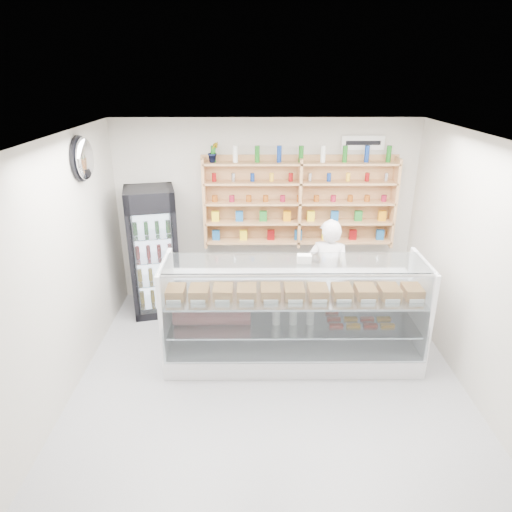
{
  "coord_description": "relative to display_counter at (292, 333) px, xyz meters",
  "views": [
    {
      "loc": [
        -0.19,
        -4.21,
        3.4
      ],
      "look_at": [
        -0.15,
        0.9,
        1.33
      ],
      "focal_mm": 32.0,
      "sensor_mm": 36.0,
      "label": 1
    }
  ],
  "objects": [
    {
      "name": "room",
      "position": [
        -0.3,
        -0.71,
        1.03
      ],
      "size": [
        5.0,
        5.0,
        5.0
      ],
      "color": "#9C9BA0",
      "rests_on": "ground"
    },
    {
      "name": "display_counter",
      "position": [
        0.0,
        0.0,
        0.0
      ],
      "size": [
        3.11,
        0.93,
        1.35
      ],
      "color": "white",
      "rests_on": "floor"
    },
    {
      "name": "shop_worker",
      "position": [
        0.54,
        0.79,
        0.43
      ],
      "size": [
        0.67,
        0.53,
        1.61
      ],
      "primitive_type": "imported",
      "rotation": [
        0.0,
        0.0,
        2.87
      ],
      "color": "silver",
      "rests_on": "floor"
    },
    {
      "name": "drinks_cooler",
      "position": [
        -1.94,
        1.29,
        0.59
      ],
      "size": [
        0.82,
        0.8,
        1.9
      ],
      "rotation": [
        0.0,
        0.0,
        0.23
      ],
      "color": "black",
      "rests_on": "floor"
    },
    {
      "name": "wall_shelving",
      "position": [
        0.2,
        1.63,
        1.23
      ],
      "size": [
        2.84,
        0.28,
        1.33
      ],
      "color": "tan",
      "rests_on": "back_wall"
    },
    {
      "name": "potted_plant",
      "position": [
        -1.05,
        1.63,
        1.97
      ],
      "size": [
        0.2,
        0.18,
        0.29
      ],
      "primitive_type": "imported",
      "rotation": [
        0.0,
        0.0,
        0.42
      ],
      "color": "#1E6626",
      "rests_on": "wall_shelving"
    },
    {
      "name": "security_mirror",
      "position": [
        -2.47,
        0.49,
        2.08
      ],
      "size": [
        0.15,
        0.5,
        0.5
      ],
      "primitive_type": "ellipsoid",
      "color": "silver",
      "rests_on": "left_wall"
    },
    {
      "name": "wall_sign",
      "position": [
        1.1,
        1.76,
        2.08
      ],
      "size": [
        0.62,
        0.03,
        0.2
      ],
      "primitive_type": "cube",
      "color": "white",
      "rests_on": "back_wall"
    }
  ]
}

